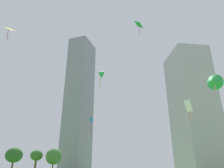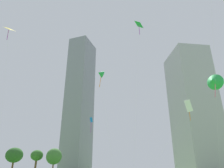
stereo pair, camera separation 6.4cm
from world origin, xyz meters
The scene contains 11 objects.
kite_flying_1 centered at (2.43, 19.81, 34.04)m, with size 3.44×5.29×35.29m.
kite_flying_2 centered at (14.88, 14.53, 16.35)m, with size 5.83×8.11×17.90m.
kite_flying_3 centered at (-6.75, 19.53, 21.93)m, with size 5.17×6.58×22.88m.
kite_flying_4 centered at (11.10, 19.77, 13.57)m, with size 10.11×1.52×14.91m.
kite_flying_5 centered at (-11.72, 31.50, 14.18)m, with size 4.31×3.88×15.07m.
kite_flying_6 centered at (-23.58, 9.08, 28.30)m, with size 8.00×5.19×29.49m.
park_tree_0 centered at (-28.47, 36.14, 5.80)m, with size 3.40×3.40×7.40m.
park_tree_1 centered at (-22.97, 35.38, 5.54)m, with size 4.22×4.22×7.68m.
park_tree_2 centered at (-25.25, 20.67, 4.84)m, with size 3.52×3.52×6.40m.
distant_highrise_0 centered at (30.30, 103.67, 36.35)m, with size 19.95×25.18×72.70m, color #A8A8AD.
distant_highrise_1 centered at (-48.18, 128.06, 52.88)m, with size 15.44×21.49×105.77m, color gray.
Camera 1 is at (2.75, -21.86, 1.52)m, focal length 33.64 mm.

